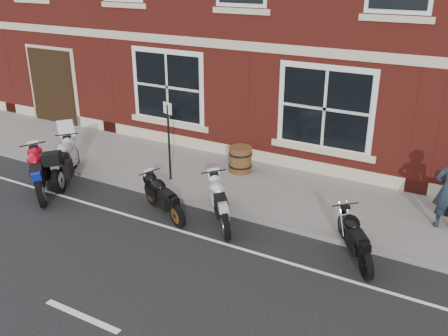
{
  "coord_description": "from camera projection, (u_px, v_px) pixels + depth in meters",
  "views": [
    {
      "loc": [
        5.41,
        -7.72,
        5.48
      ],
      "look_at": [
        0.13,
        1.6,
        1.07
      ],
      "focal_mm": 40.0,
      "sensor_mm": 36.0,
      "label": 1
    }
  ],
  "objects": [
    {
      "name": "ground",
      "position": [
        182.0,
        237.0,
        10.76
      ],
      "size": [
        80.0,
        80.0,
        0.0
      ],
      "primitive_type": "plane",
      "color": "black",
      "rests_on": "ground"
    },
    {
      "name": "sidewalk",
      "position": [
        246.0,
        185.0,
        13.15
      ],
      "size": [
        30.0,
        3.0,
        0.12
      ],
      "primitive_type": "cube",
      "color": "slate",
      "rests_on": "ground"
    },
    {
      "name": "kerb",
      "position": [
        216.0,
        208.0,
        11.88
      ],
      "size": [
        30.0,
        0.16,
        0.12
      ],
      "primitive_type": "cube",
      "color": "slate",
      "rests_on": "ground"
    },
    {
      "name": "moto_touring_silver",
      "position": [
        67.0,
        159.0,
        13.4
      ],
      "size": [
        1.31,
        2.0,
        1.49
      ],
      "rotation": [
        0.0,
        0.0,
        0.55
      ],
      "color": "black",
      "rests_on": "ground"
    },
    {
      "name": "moto_sport_red",
      "position": [
        40.0,
        171.0,
        12.65
      ],
      "size": [
        1.84,
        1.62,
        1.04
      ],
      "rotation": [
        0.0,
        0.0,
        0.86
      ],
      "color": "black",
      "rests_on": "ground"
    },
    {
      "name": "moto_sport_black",
      "position": [
        164.0,
        195.0,
        11.56
      ],
      "size": [
        1.74,
        0.98,
        0.85
      ],
      "rotation": [
        0.0,
        0.0,
        1.09
      ],
      "color": "black",
      "rests_on": "ground"
    },
    {
      "name": "moto_sport_silver",
      "position": [
        222.0,
        200.0,
        11.21
      ],
      "size": [
        1.39,
        1.72,
        0.94
      ],
      "rotation": [
        0.0,
        0.0,
        0.67
      ],
      "color": "black",
      "rests_on": "ground"
    },
    {
      "name": "moto_naked_black",
      "position": [
        356.0,
        236.0,
        9.83
      ],
      "size": [
        1.17,
        1.65,
        0.86
      ],
      "rotation": [
        0.0,
        0.0,
        0.59
      ],
      "color": "black",
      "rests_on": "ground"
    },
    {
      "name": "barrel_planter",
      "position": [
        240.0,
        159.0,
        13.71
      ],
      "size": [
        0.65,
        0.65,
        0.72
      ],
      "color": "#452F12",
      "rests_on": "sidewalk"
    },
    {
      "name": "parking_sign",
      "position": [
        169.0,
        136.0,
        12.87
      ],
      "size": [
        0.3,
        0.09,
        2.11
      ],
      "rotation": [
        0.0,
        0.0,
        -0.23
      ],
      "color": "black",
      "rests_on": "sidewalk"
    }
  ]
}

